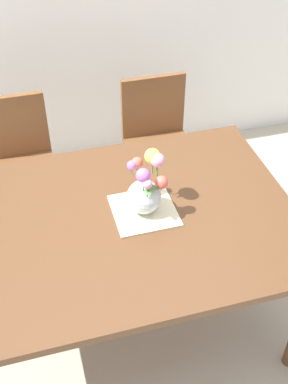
{
  "coord_description": "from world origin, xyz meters",
  "views": [
    {
      "loc": [
        -0.37,
        -1.64,
        2.37
      ],
      "look_at": [
        0.1,
        0.02,
        0.88
      ],
      "focal_mm": 46.41,
      "sensor_mm": 36.0,
      "label": 1
    }
  ],
  "objects_px": {
    "dining_table": "(125,230)",
    "chair_right": "(158,137)",
    "chair_left": "(19,159)",
    "flower_vase": "(146,188)"
  },
  "relations": [
    {
      "from": "dining_table",
      "to": "flower_vase",
      "type": "xyz_separation_m",
      "value": [
        0.11,
        0.03,
        0.21
      ]
    },
    {
      "from": "chair_left",
      "to": "flower_vase",
      "type": "bearing_deg",
      "value": 122.03
    },
    {
      "from": "chair_left",
      "to": "flower_vase",
      "type": "height_order",
      "value": "flower_vase"
    },
    {
      "from": "dining_table",
      "to": "flower_vase",
      "type": "distance_m",
      "value": 0.24
    },
    {
      "from": "dining_table",
      "to": "chair_right",
      "type": "xyz_separation_m",
      "value": [
        0.45,
        0.93,
        -0.16
      ]
    },
    {
      "from": "dining_table",
      "to": "flower_vase",
      "type": "bearing_deg",
      "value": 17.05
    },
    {
      "from": "chair_right",
      "to": "chair_left",
      "type": "bearing_deg",
      "value": 0.0
    },
    {
      "from": "dining_table",
      "to": "chair_left",
      "type": "bearing_deg",
      "value": 115.67
    },
    {
      "from": "chair_right",
      "to": "flower_vase",
      "type": "relative_size",
      "value": 3.2
    },
    {
      "from": "dining_table",
      "to": "flower_vase",
      "type": "relative_size",
      "value": 5.83
    }
  ]
}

